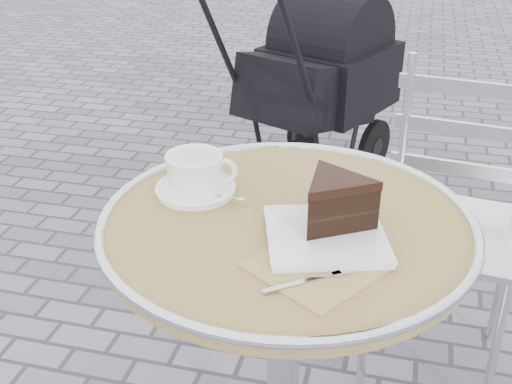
% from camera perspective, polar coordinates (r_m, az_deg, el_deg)
% --- Properties ---
extents(cafe_table, '(0.72, 0.72, 0.74)m').
position_cam_1_polar(cafe_table, '(1.31, 2.62, -8.67)').
color(cafe_table, silver).
rests_on(cafe_table, ground).
extents(cappuccino_set, '(0.19, 0.16, 0.08)m').
position_cam_1_polar(cappuccino_set, '(1.30, -5.37, 1.43)').
color(cappuccino_set, white).
rests_on(cappuccino_set, cafe_table).
extents(cake_plate_set, '(0.26, 0.35, 0.11)m').
position_cam_1_polar(cake_plate_set, '(1.15, 6.84, -1.59)').
color(cake_plate_set, tan).
rests_on(cake_plate_set, cafe_table).
extents(bistro_chair, '(0.44, 0.44, 0.88)m').
position_cam_1_polar(bistro_chair, '(1.84, 17.40, 0.55)').
color(bistro_chair, silver).
rests_on(bistro_chair, ground).
extents(baby_stroller, '(0.74, 1.01, 0.97)m').
position_cam_1_polar(baby_stroller, '(2.88, 5.38, 9.12)').
color(baby_stroller, black).
rests_on(baby_stroller, ground).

